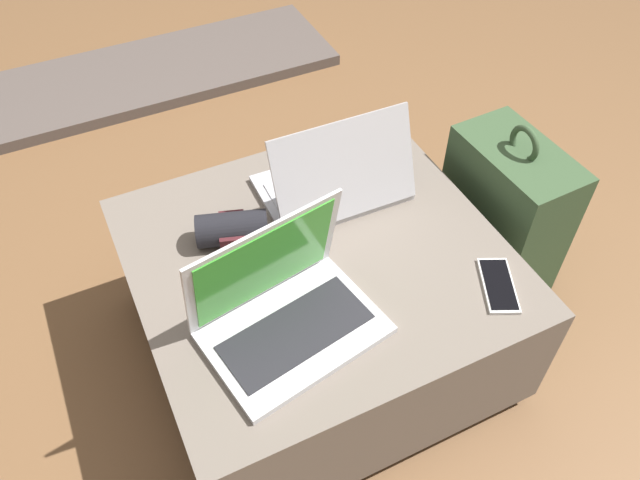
% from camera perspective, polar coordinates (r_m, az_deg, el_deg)
% --- Properties ---
extents(ground_plane, '(14.00, 14.00, 0.00)m').
position_cam_1_polar(ground_plane, '(1.75, -0.16, -9.62)').
color(ground_plane, brown).
extents(ottoman, '(0.84, 0.79, 0.39)m').
position_cam_1_polar(ottoman, '(1.59, -0.17, -5.81)').
color(ottoman, '#3D3832').
rests_on(ottoman, ground_plane).
extents(laptop_near, '(0.39, 0.31, 0.26)m').
position_cam_1_polar(laptop_near, '(1.28, -3.30, -6.28)').
color(laptop_near, silver).
rests_on(laptop_near, ottoman).
extents(laptop_far, '(0.36, 0.25, 0.24)m').
position_cam_1_polar(laptop_far, '(1.54, 1.41, 5.37)').
color(laptop_far, '#B7B7BC').
rests_on(laptop_far, ottoman).
extents(cell_phone, '(0.13, 0.17, 0.01)m').
position_cam_1_polar(cell_phone, '(1.43, 16.00, -4.00)').
color(cell_phone, white).
rests_on(cell_phone, ottoman).
extents(backpack, '(0.25, 0.34, 0.55)m').
position_cam_1_polar(backpack, '(1.81, 16.50, 1.84)').
color(backpack, '#385133').
rests_on(backpack, ground_plane).
extents(wrist_brace, '(0.18, 0.13, 0.08)m').
position_cam_1_polar(wrist_brace, '(1.46, -8.04, 1.04)').
color(wrist_brace, black).
rests_on(wrist_brace, ottoman).
extents(fireplace_hearth, '(1.40, 0.50, 0.04)m').
position_cam_1_polar(fireplace_hearth, '(2.79, -14.02, 14.83)').
color(fireplace_hearth, '#564C47').
rests_on(fireplace_hearth, ground_plane).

